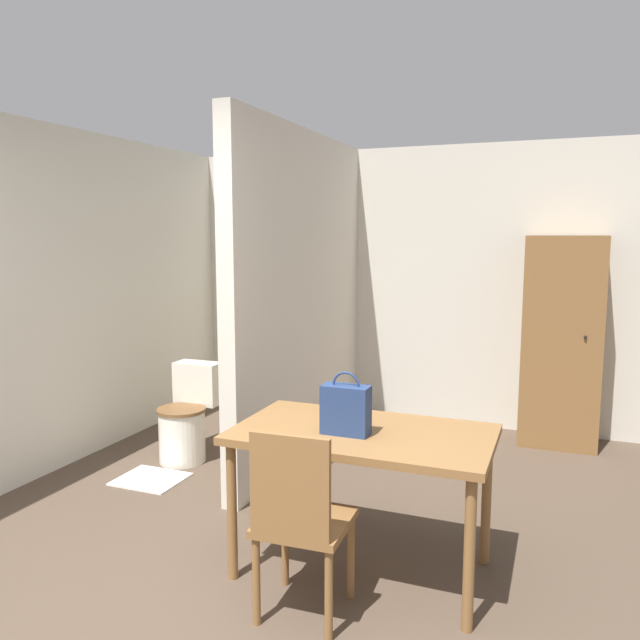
{
  "coord_description": "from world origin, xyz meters",
  "views": [
    {
      "loc": [
        1.45,
        -1.7,
        1.72
      ],
      "look_at": [
        0.13,
        1.67,
        1.22
      ],
      "focal_mm": 35.0,
      "sensor_mm": 36.0,
      "label": 1
    }
  ],
  "objects_px": {
    "wooden_chair": "(300,517)",
    "handbag": "(346,409)",
    "dining_table": "(363,445)",
    "toilet": "(187,419)",
    "wooden_cabinet": "(562,342)"
  },
  "relations": [
    {
      "from": "wooden_chair",
      "to": "handbag",
      "type": "bearing_deg",
      "value": 78.27
    },
    {
      "from": "toilet",
      "to": "handbag",
      "type": "xyz_separation_m",
      "value": [
        1.69,
        -1.14,
        0.56
      ]
    },
    {
      "from": "handbag",
      "to": "dining_table",
      "type": "bearing_deg",
      "value": 51.91
    },
    {
      "from": "wooden_cabinet",
      "to": "toilet",
      "type": "bearing_deg",
      "value": -151.87
    },
    {
      "from": "dining_table",
      "to": "toilet",
      "type": "height_order",
      "value": "dining_table"
    },
    {
      "from": "wooden_cabinet",
      "to": "dining_table",
      "type": "bearing_deg",
      "value": -110.08
    },
    {
      "from": "toilet",
      "to": "handbag",
      "type": "height_order",
      "value": "handbag"
    },
    {
      "from": "handbag",
      "to": "wooden_cabinet",
      "type": "height_order",
      "value": "wooden_cabinet"
    },
    {
      "from": "wooden_chair",
      "to": "wooden_cabinet",
      "type": "bearing_deg",
      "value": 68.36
    },
    {
      "from": "dining_table",
      "to": "wooden_cabinet",
      "type": "height_order",
      "value": "wooden_cabinet"
    },
    {
      "from": "wooden_chair",
      "to": "dining_table",
      "type": "bearing_deg",
      "value": 72.75
    },
    {
      "from": "wooden_chair",
      "to": "toilet",
      "type": "distance_m",
      "value": 2.25
    },
    {
      "from": "wooden_chair",
      "to": "handbag",
      "type": "relative_size",
      "value": 2.85
    },
    {
      "from": "dining_table",
      "to": "wooden_cabinet",
      "type": "xyz_separation_m",
      "value": [
        0.91,
        2.48,
        0.19
      ]
    },
    {
      "from": "toilet",
      "to": "handbag",
      "type": "bearing_deg",
      "value": -34.14
    }
  ]
}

